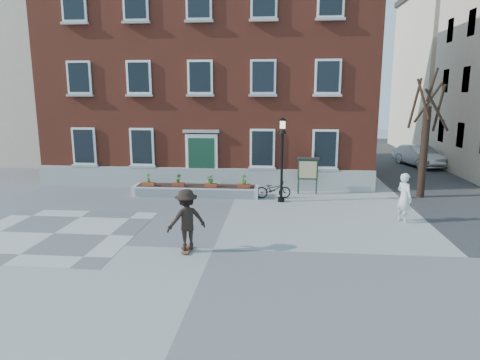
# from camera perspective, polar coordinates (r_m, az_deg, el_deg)

# --- Properties ---
(ground) EXTENTS (100.00, 100.00, 0.00)m
(ground) POSITION_cam_1_polar(r_m,az_deg,el_deg) (14.19, -3.58, -9.14)
(ground) COLOR gray
(ground) RESTS_ON ground
(checker_patch) EXTENTS (6.00, 6.00, 0.01)m
(checker_patch) POSITION_cam_1_polar(r_m,az_deg,el_deg) (17.02, -23.53, -6.54)
(checker_patch) COLOR #5B5B5E
(checker_patch) RESTS_ON ground
(distant_building) EXTENTS (10.00, 12.00, 13.00)m
(distant_building) POSITION_cam_1_polar(r_m,az_deg,el_deg) (38.77, -26.54, 12.55)
(distant_building) COLOR beige
(distant_building) RESTS_ON ground
(bicycle) EXTENTS (1.75, 0.82, 0.89)m
(bicycle) POSITION_cam_1_polar(r_m,az_deg,el_deg) (20.69, 4.46, -1.25)
(bicycle) COLOR black
(bicycle) RESTS_ON ground
(parked_car) EXTENTS (2.62, 4.65, 1.45)m
(parked_car) POSITION_cam_1_polar(r_m,az_deg,el_deg) (32.23, 22.77, 2.99)
(parked_car) COLOR #ADAFB2
(parked_car) RESTS_ON ground
(bystander) EXTENTS (0.74, 0.85, 1.96)m
(bystander) POSITION_cam_1_polar(r_m,az_deg,el_deg) (17.96, 21.04, -2.21)
(bystander) COLOR silver
(bystander) RESTS_ON ground
(brick_building) EXTENTS (18.40, 10.85, 12.60)m
(brick_building) POSITION_cam_1_polar(r_m,az_deg,el_deg) (27.43, -3.34, 14.21)
(brick_building) COLOR brown
(brick_building) RESTS_ON ground
(planter_assembly) EXTENTS (6.20, 1.12, 1.15)m
(planter_assembly) POSITION_cam_1_polar(r_m,az_deg,el_deg) (21.22, -5.89, -1.33)
(planter_assembly) COLOR silver
(planter_assembly) RESTS_ON ground
(bare_tree) EXTENTS (1.83, 1.83, 6.16)m
(bare_tree) POSITION_cam_1_polar(r_m,az_deg,el_deg) (22.32, 23.44, 4.88)
(bare_tree) COLOR black
(bare_tree) RESTS_ON ground
(lamp_post) EXTENTS (0.40, 0.40, 3.93)m
(lamp_post) POSITION_cam_1_polar(r_m,az_deg,el_deg) (19.74, 5.64, 4.29)
(lamp_post) COLOR black
(lamp_post) RESTS_ON ground
(notice_board) EXTENTS (1.10, 0.16, 1.87)m
(notice_board) POSITION_cam_1_polar(r_m,az_deg,el_deg) (21.60, 9.03, 1.40)
(notice_board) COLOR #183120
(notice_board) RESTS_ON ground
(skateboarder) EXTENTS (1.47, 1.27, 2.04)m
(skateboarder) POSITION_cam_1_polar(r_m,az_deg,el_deg) (13.73, -7.14, -5.27)
(skateboarder) COLOR brown
(skateboarder) RESTS_ON ground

